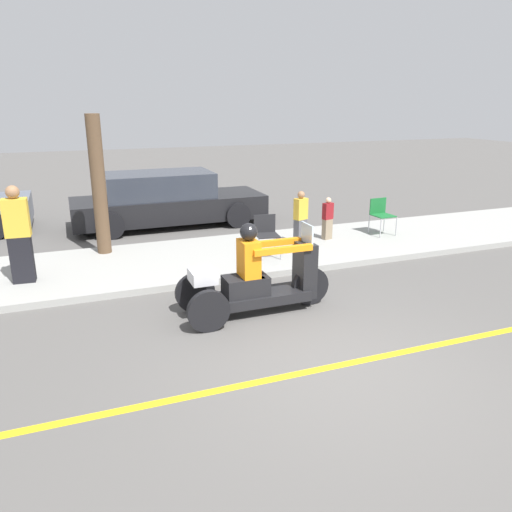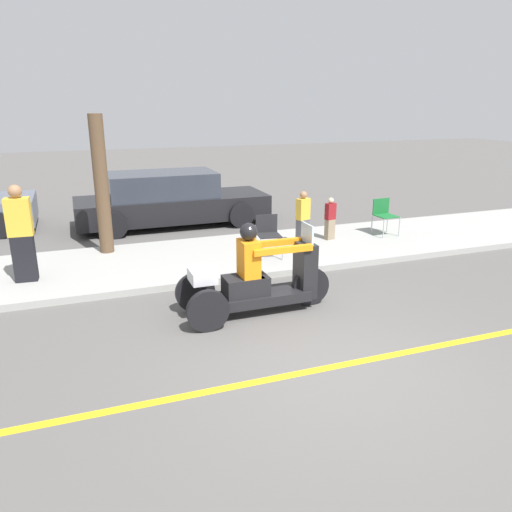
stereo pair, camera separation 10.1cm
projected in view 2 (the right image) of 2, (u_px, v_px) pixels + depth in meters
name	position (u px, v px, depth m)	size (l,w,h in m)	color
ground_plane	(334.00, 367.00, 6.08)	(60.00, 60.00, 0.00)	#565451
lane_stripe	(310.00, 371.00, 5.97)	(24.00, 0.12, 0.01)	gold
sidewalk_strip	(225.00, 256.00, 10.19)	(28.00, 2.80, 0.12)	#9E9E99
motorcycle_trike	(257.00, 282.00, 7.50)	(2.38, 0.85, 1.41)	black
spectator_with_child	(303.00, 219.00, 10.60)	(0.32, 0.25, 1.17)	#515156
spectator_mid_group	(21.00, 236.00, 8.42)	(0.41, 0.26, 1.67)	black
spectator_by_tree	(330.00, 219.00, 11.08)	(0.25, 0.18, 0.95)	gray
folding_chair_set_back	(384.00, 213.00, 11.51)	(0.49, 0.49, 0.82)	#A5A8AD
folding_chair_curbside	(268.00, 231.00, 9.87)	(0.52, 0.52, 0.82)	#A5A8AD
parked_car_lot_right	(169.00, 200.00, 12.79)	(4.82, 1.92, 1.38)	black
tree_trunk	(101.00, 185.00, 9.89)	(0.28, 0.28, 2.75)	brown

